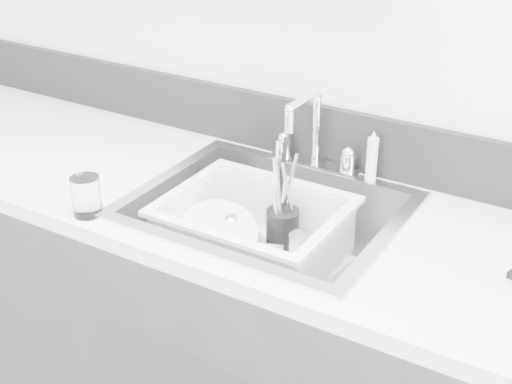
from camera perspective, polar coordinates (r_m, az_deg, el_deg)
The scene contains 12 objects.
counter_run at distance 1.98m, azimuth 0.77°, elevation -12.90°, with size 3.20×0.62×0.92m.
backsplash at distance 1.92m, azimuth 5.40°, elevation 4.61°, with size 3.20×0.02×0.16m, color black.
sink at distance 1.76m, azimuth 0.84°, elevation -3.69°, with size 0.64×0.52×0.20m, color silver, non-canonical shape.
faucet at distance 1.89m, azimuth 4.66°, elevation 3.53°, with size 0.26×0.18×0.23m.
side_sprayer at distance 1.83m, azimuth 9.27°, elevation 2.83°, with size 0.03×0.03×0.14m, color white.
wash_tub at distance 1.77m, azimuth -0.16°, elevation -3.32°, with size 0.43×0.35×0.17m, color white, non-canonical shape.
plate_stack at distance 1.81m, azimuth -3.00°, elevation -4.22°, with size 0.26×0.26×0.10m.
utensil_cup at distance 1.82m, azimuth 2.14°, elevation -2.74°, with size 0.09×0.09×0.29m.
ladle at distance 1.79m, azimuth -1.75°, elevation -4.15°, with size 0.25×0.09×0.07m, color silver, non-canonical shape.
tumbler_in_tub at distance 1.74m, azimuth 3.70°, elevation -4.83°, with size 0.07×0.07×0.09m, color white.
tumbler_counter at distance 1.71m, azimuth -13.42°, elevation -0.32°, with size 0.07×0.07×0.10m, color white.
bowl_small at distance 1.69m, azimuth 1.82°, elevation -7.08°, with size 0.11×0.11×0.03m, color white.
Camera 1 is at (0.76, -0.12, 1.74)m, focal length 50.00 mm.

